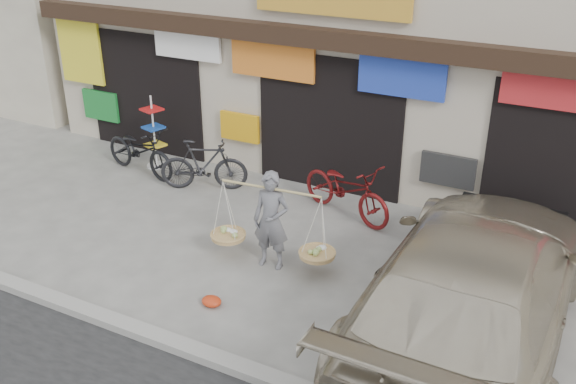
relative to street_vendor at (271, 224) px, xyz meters
The scene contains 9 objects.
ground 0.94m from the street_vendor, 135.05° to the right, with size 70.00×70.00×0.00m, color gray.
kerb 2.53m from the street_vendor, 99.50° to the right, with size 70.00×0.25×0.12m, color gray.
street_vendor is the anchor object (origin of this frame).
bike_0 4.66m from the street_vendor, 155.23° to the left, with size 0.69×1.99×1.05m, color black.
bike_1 3.22m from the street_vendor, 143.59° to the left, with size 0.50×1.76×1.06m, color black.
bike_2 2.20m from the street_vendor, 79.74° to the left, with size 0.72×2.06×1.08m, color #601011.
suv 3.27m from the street_vendor, ahead, with size 2.55×6.15×1.78m.
display_rack 4.81m from the street_vendor, 150.22° to the left, with size 0.48×0.48×1.60m.
red_bag 1.56m from the street_vendor, 100.50° to the right, with size 0.31×0.25×0.14m, color red.
Camera 1 is at (4.71, -7.35, 5.59)m, focal length 40.00 mm.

